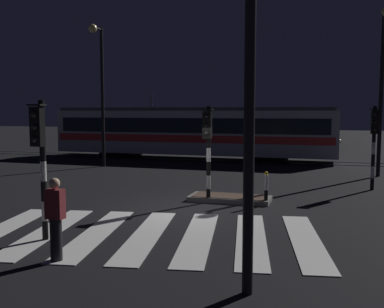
{
  "coord_description": "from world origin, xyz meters",
  "views": [
    {
      "loc": [
        4.22,
        -12.98,
        3.05
      ],
      "look_at": [
        -0.76,
        3.13,
        1.4
      ],
      "focal_mm": 41.61,
      "sensor_mm": 36.0,
      "label": 1
    }
  ],
  "objects": [
    {
      "name": "traffic_island",
      "position": [
        1.06,
        1.58,
        0.09
      ],
      "size": [
        2.73,
        1.14,
        0.18
      ],
      "color": "slate",
      "rests_on": "ground"
    },
    {
      "name": "traffic_light_median_centre",
      "position": [
        0.43,
        1.03,
        2.1
      ],
      "size": [
        0.36,
        0.42,
        3.19
      ],
      "color": "black",
      "rests_on": "ground"
    },
    {
      "name": "pedestrian_waiting_at_kerb",
      "position": [
        -1.01,
        -5.4,
        0.88
      ],
      "size": [
        0.36,
        0.24,
        1.71
      ],
      "color": "black",
      "rests_on": "ground"
    },
    {
      "name": "ground_plane",
      "position": [
        0.0,
        0.0,
        0.0
      ],
      "size": [
        120.0,
        120.0,
        0.0
      ],
      "primitive_type": "plane",
      "color": "black"
    },
    {
      "name": "street_lamp_trackside_right",
      "position": [
        6.43,
        8.89,
        4.74
      ],
      "size": [
        0.44,
        1.21,
        7.53
      ],
      "color": "black",
      "rests_on": "ground"
    },
    {
      "name": "crosswalk_zebra",
      "position": [
        0.0,
        -3.11,
        0.01
      ],
      "size": [
        9.03,
        6.06,
        0.02
      ],
      "color": "silver",
      "rests_on": "ground"
    },
    {
      "name": "rail_far",
      "position": [
        0.0,
        14.56,
        0.01
      ],
      "size": [
        80.0,
        0.12,
        0.03
      ],
      "primitive_type": "cube",
      "color": "#59595E",
      "rests_on": "ground"
    },
    {
      "name": "rail_near",
      "position": [
        0.0,
        13.12,
        0.01
      ],
      "size": [
        80.0,
        0.12,
        0.03
      ],
      "primitive_type": "cube",
      "color": "#59595E",
      "rests_on": "ground"
    },
    {
      "name": "street_lamp_trackside_left",
      "position": [
        -7.55,
        8.45,
        4.71
      ],
      "size": [
        0.44,
        1.21,
        7.47
      ],
      "color": "black",
      "rests_on": "ground"
    },
    {
      "name": "traffic_light_corner_far_right",
      "position": [
        5.85,
        5.14,
        2.13
      ],
      "size": [
        0.36,
        0.42,
        3.23
      ],
      "color": "black",
      "rests_on": "ground"
    },
    {
      "name": "bollard_island_edge",
      "position": [
        2.33,
        1.22,
        0.56
      ],
      "size": [
        0.12,
        0.12,
        1.11
      ],
      "color": "black",
      "rests_on": "ground"
    },
    {
      "name": "tram",
      "position": [
        -4.14,
        13.84,
        1.75
      ],
      "size": [
        17.99,
        2.58,
        4.15
      ],
      "color": "silver",
      "rests_on": "ground"
    },
    {
      "name": "traffic_light_kerb_mid_left",
      "position": [
        -2.12,
        -4.31,
        2.17
      ],
      "size": [
        0.36,
        0.42,
        3.29
      ],
      "color": "black",
      "rests_on": "ground"
    }
  ]
}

